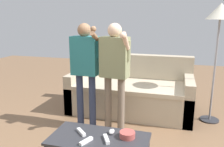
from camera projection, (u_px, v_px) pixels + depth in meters
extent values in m
cube|color=#B7A88E|center=(130.00, 99.00, 3.86)|extent=(1.97, 0.94, 0.44)
cube|color=#C6B59A|center=(130.00, 85.00, 3.74)|extent=(1.69, 0.82, 0.06)
cube|color=#B7A88E|center=(135.00, 67.00, 4.11)|extent=(1.97, 0.18, 0.47)
cube|color=#B7A88E|center=(80.00, 88.00, 4.08)|extent=(0.14, 0.94, 0.64)
cube|color=#B7A88E|center=(188.00, 98.00, 3.60)|extent=(0.14, 0.94, 0.64)
cube|color=#2D2D33|center=(99.00, 139.00, 2.29)|extent=(0.98, 0.50, 0.03)
cylinder|color=#2D2D33|center=(68.00, 139.00, 2.66)|extent=(0.04, 0.04, 0.36)
cylinder|color=#B24C47|center=(127.00, 135.00, 2.28)|extent=(0.15, 0.15, 0.06)
ellipsoid|color=white|center=(112.00, 131.00, 2.36)|extent=(0.06, 0.09, 0.05)
cylinder|color=#4C4C51|center=(112.00, 128.00, 2.37)|extent=(0.02, 0.02, 0.01)
cylinder|color=#2D2D33|center=(209.00, 120.00, 3.55)|extent=(0.28, 0.28, 0.02)
cylinder|color=gray|center=(214.00, 72.00, 3.38)|extent=(0.03, 0.03, 1.49)
cone|color=silver|center=(221.00, 11.00, 3.17)|extent=(0.40, 0.40, 0.22)
cylinder|color=#2D3856|center=(80.00, 100.00, 3.33)|extent=(0.10, 0.10, 0.77)
cylinder|color=#2D3856|center=(92.00, 101.00, 3.27)|extent=(0.10, 0.10, 0.77)
cube|color=#28757A|center=(85.00, 56.00, 3.15)|extent=(0.37, 0.20, 0.53)
sphere|color=#936B4C|center=(84.00, 30.00, 3.07)|extent=(0.18, 0.18, 0.18)
cylinder|color=#936B4C|center=(73.00, 57.00, 3.21)|extent=(0.07, 0.07, 0.50)
cylinder|color=#28757A|center=(97.00, 49.00, 3.07)|extent=(0.07, 0.07, 0.25)
cylinder|color=#936B4C|center=(95.00, 37.00, 2.98)|extent=(0.07, 0.25, 0.17)
sphere|color=#936B4C|center=(93.00, 29.00, 2.89)|extent=(0.07, 0.07, 0.07)
cylinder|color=#756656|center=(108.00, 103.00, 3.20)|extent=(0.10, 0.10, 0.77)
cylinder|color=#756656|center=(121.00, 105.00, 3.12)|extent=(0.10, 0.10, 0.77)
cube|color=gray|center=(115.00, 57.00, 3.01)|extent=(0.38, 0.23, 0.53)
sphere|color=beige|center=(115.00, 30.00, 2.93)|extent=(0.18, 0.18, 0.18)
cylinder|color=beige|center=(102.00, 58.00, 3.08)|extent=(0.07, 0.07, 0.50)
cylinder|color=gray|center=(128.00, 50.00, 2.92)|extent=(0.07, 0.07, 0.25)
cylinder|color=beige|center=(126.00, 41.00, 2.80)|extent=(0.08, 0.20, 0.24)
sphere|color=beige|center=(123.00, 35.00, 2.69)|extent=(0.07, 0.07, 0.07)
cube|color=white|center=(86.00, 141.00, 2.19)|extent=(0.09, 0.16, 0.03)
cylinder|color=silver|center=(88.00, 138.00, 2.21)|extent=(0.01, 0.01, 0.00)
cube|color=silver|center=(83.00, 141.00, 2.15)|extent=(0.02, 0.02, 0.00)
cube|color=white|center=(81.00, 132.00, 2.37)|extent=(0.14, 0.14, 0.03)
cylinder|color=silver|center=(80.00, 129.00, 2.39)|extent=(0.01, 0.01, 0.00)
cube|color=silver|center=(83.00, 132.00, 2.32)|extent=(0.02, 0.02, 0.00)
cube|color=white|center=(106.00, 139.00, 2.23)|extent=(0.11, 0.16, 0.03)
cylinder|color=silver|center=(106.00, 136.00, 2.25)|extent=(0.01, 0.01, 0.00)
cube|color=silver|center=(107.00, 140.00, 2.18)|extent=(0.02, 0.02, 0.00)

